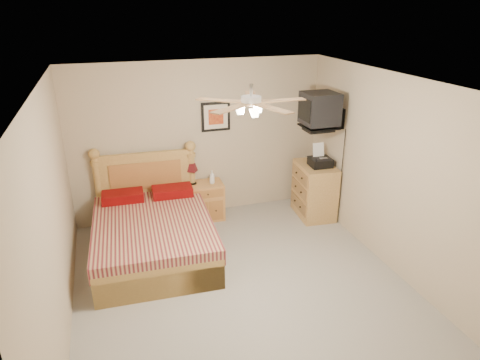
# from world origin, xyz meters

# --- Properties ---
(floor) EXTENTS (4.50, 4.50, 0.00)m
(floor) POSITION_xyz_m (0.00, 0.00, 0.00)
(floor) COLOR gray
(floor) RESTS_ON ground
(ceiling) EXTENTS (4.00, 4.50, 0.04)m
(ceiling) POSITION_xyz_m (0.00, 0.00, 2.50)
(ceiling) COLOR white
(ceiling) RESTS_ON ground
(wall_back) EXTENTS (4.00, 0.04, 2.50)m
(wall_back) POSITION_xyz_m (0.00, 2.25, 1.25)
(wall_back) COLOR tan
(wall_back) RESTS_ON ground
(wall_front) EXTENTS (4.00, 0.04, 2.50)m
(wall_front) POSITION_xyz_m (0.00, -2.25, 1.25)
(wall_front) COLOR tan
(wall_front) RESTS_ON ground
(wall_left) EXTENTS (0.04, 4.50, 2.50)m
(wall_left) POSITION_xyz_m (-2.00, 0.00, 1.25)
(wall_left) COLOR tan
(wall_left) RESTS_ON ground
(wall_right) EXTENTS (0.04, 4.50, 2.50)m
(wall_right) POSITION_xyz_m (2.00, 0.00, 1.25)
(wall_right) COLOR tan
(wall_right) RESTS_ON ground
(bed) EXTENTS (1.63, 2.09, 1.31)m
(bed) POSITION_xyz_m (-0.94, 1.12, 0.65)
(bed) COLOR #AA8041
(bed) RESTS_ON ground
(nightstand) EXTENTS (0.58, 0.44, 0.61)m
(nightstand) POSITION_xyz_m (0.01, 2.00, 0.30)
(nightstand) COLOR #C27941
(nightstand) RESTS_ON ground
(table_lamp) EXTENTS (0.21, 0.21, 0.34)m
(table_lamp) POSITION_xyz_m (-0.17, 2.06, 0.78)
(table_lamp) COLOR #571217
(table_lamp) RESTS_ON nightstand
(lotion_bottle) EXTENTS (0.10, 0.10, 0.21)m
(lotion_bottle) POSITION_xyz_m (0.12, 1.97, 0.71)
(lotion_bottle) COLOR white
(lotion_bottle) RESTS_ON nightstand
(framed_picture) EXTENTS (0.46, 0.04, 0.46)m
(framed_picture) POSITION_xyz_m (0.27, 2.23, 1.62)
(framed_picture) COLOR black
(framed_picture) RESTS_ON wall_back
(dresser) EXTENTS (0.58, 0.79, 0.88)m
(dresser) POSITION_xyz_m (1.73, 1.56, 0.44)
(dresser) COLOR olive
(dresser) RESTS_ON ground
(fax_machine) EXTENTS (0.35, 0.37, 0.35)m
(fax_machine) POSITION_xyz_m (1.76, 1.49, 1.06)
(fax_machine) COLOR black
(fax_machine) RESTS_ON dresser
(magazine_lower) EXTENTS (0.22, 0.29, 0.03)m
(magazine_lower) POSITION_xyz_m (1.72, 1.79, 0.90)
(magazine_lower) COLOR beige
(magazine_lower) RESTS_ON dresser
(magazine_upper) EXTENTS (0.23, 0.28, 0.02)m
(magazine_upper) POSITION_xyz_m (1.71, 1.79, 0.92)
(magazine_upper) COLOR tan
(magazine_upper) RESTS_ON magazine_lower
(wall_tv) EXTENTS (0.56, 0.46, 0.58)m
(wall_tv) POSITION_xyz_m (1.75, 1.34, 1.81)
(wall_tv) COLOR black
(wall_tv) RESTS_ON wall_right
(ceiling_fan) EXTENTS (1.14, 1.14, 0.28)m
(ceiling_fan) POSITION_xyz_m (0.00, -0.20, 2.36)
(ceiling_fan) COLOR white
(ceiling_fan) RESTS_ON ceiling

